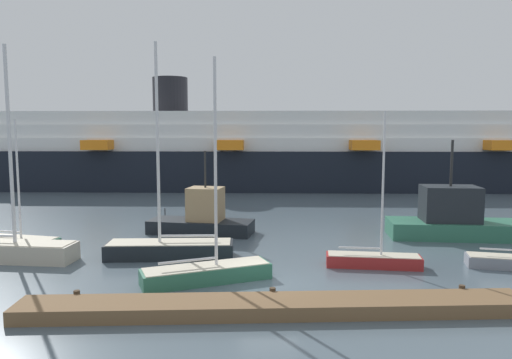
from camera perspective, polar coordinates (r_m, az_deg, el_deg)
name	(u,v)px	position (r m, az deg, el deg)	size (l,w,h in m)	color
ground_plane	(269,285)	(20.97, 1.53, -12.62)	(600.00, 600.00, 0.00)	#4C5B66
dock_pier	(275,306)	(17.85, 2.26, -15.12)	(18.65, 1.95, 0.64)	brown
sailboat_0	(15,240)	(30.73, -27.16, -6.57)	(5.26, 2.80, 7.31)	#2D6B51
sailboat_2	(373,259)	(24.12, 14.05, -9.29)	(4.70, 1.90, 7.60)	maroon
sailboat_3	(170,247)	(25.42, -10.41, -8.05)	(6.64, 1.87, 11.14)	black
sailboat_4	(5,248)	(27.66, -28.16, -7.38)	(7.52, 2.72, 10.91)	#BCB29E
sailboat_5	(207,271)	(21.32, -6.01, -10.93)	(5.90, 3.30, 9.82)	#2D6B51
fishing_boat_0	(203,218)	(30.84, -6.49, -4.66)	(7.10, 3.86, 5.37)	black
fishing_boat_1	(453,219)	(31.93, 22.81, -4.44)	(8.51, 3.99, 6.10)	#2D6B51
channel_buoy_0	(165,222)	(33.50, -10.96, -5.07)	(0.64, 0.64, 1.29)	green
cruise_ship	(293,153)	(55.43, 4.47, 3.24)	(81.04, 16.93, 12.79)	black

